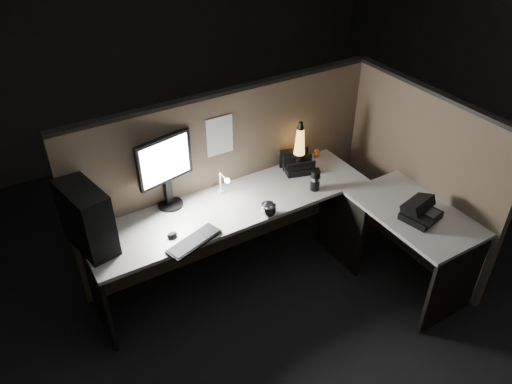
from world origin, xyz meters
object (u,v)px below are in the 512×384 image
monitor (165,166)px  desk_phone (419,211)px  pc_tower (86,218)px  lava_lamp (299,149)px  keyboard (194,242)px

monitor → desk_phone: 1.92m
pc_tower → lava_lamp: pc_tower is taller
pc_tower → desk_phone: size_ratio=1.56×
pc_tower → lava_lamp: size_ratio=1.10×
pc_tower → monitor: 0.68m
pc_tower → desk_phone: bearing=-35.2°
keyboard → lava_lamp: (1.20, 0.44, 0.17)m
desk_phone → monitor: bearing=131.6°
lava_lamp → keyboard: bearing=-159.9°
pc_tower → desk_phone: (2.18, -0.96, -0.18)m
keyboard → monitor: bearing=68.2°
monitor → keyboard: size_ratio=1.41×
monitor → lava_lamp: monitor is taller
monitor → desk_phone: bearing=-48.3°
pc_tower → desk_phone: pc_tower is taller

